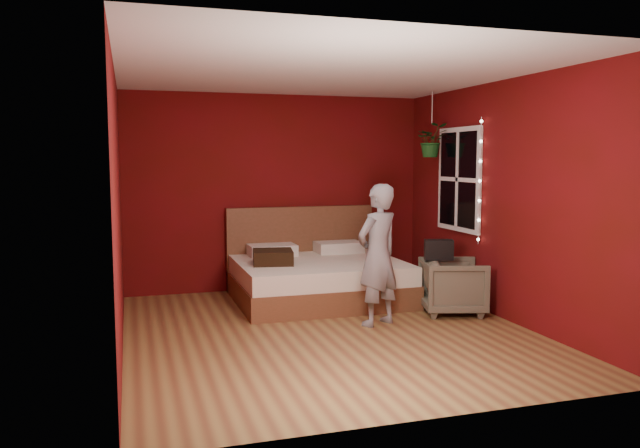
{
  "coord_description": "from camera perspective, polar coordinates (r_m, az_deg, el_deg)",
  "views": [
    {
      "loc": [
        -1.9,
        -5.9,
        1.75
      ],
      "look_at": [
        0.03,
        0.4,
        1.06
      ],
      "focal_mm": 35.0,
      "sensor_mm": 36.0,
      "label": 1
    }
  ],
  "objects": [
    {
      "name": "floor",
      "position": [
        6.44,
        0.76,
        -9.79
      ],
      "size": [
        4.5,
        4.5,
        0.0
      ],
      "primitive_type": "plane",
      "color": "olive",
      "rests_on": "ground"
    },
    {
      "name": "room_walls",
      "position": [
        6.2,
        0.79,
        5.31
      ],
      "size": [
        4.04,
        4.54,
        2.62
      ],
      "color": "#610A10",
      "rests_on": "ground"
    },
    {
      "name": "window",
      "position": [
        7.83,
        12.56,
        4.0
      ],
      "size": [
        0.05,
        0.97,
        1.27
      ],
      "color": "white",
      "rests_on": "room_walls"
    },
    {
      "name": "fairy_lights",
      "position": [
        7.37,
        14.41,
        3.84
      ],
      "size": [
        0.04,
        0.04,
        1.45
      ],
      "color": "silver",
      "rests_on": "room_walls"
    },
    {
      "name": "bed",
      "position": [
        7.8,
        -0.33,
        -4.82
      ],
      "size": [
        2.02,
        1.72,
        1.11
      ],
      "color": "brown",
      "rests_on": "ground"
    },
    {
      "name": "person",
      "position": [
        6.57,
        5.31,
        -2.83
      ],
      "size": [
        0.64,
        0.55,
        1.49
      ],
      "primitive_type": "imported",
      "rotation": [
        0.0,
        0.0,
        3.57
      ],
      "color": "slate",
      "rests_on": "ground"
    },
    {
      "name": "armchair",
      "position": [
        7.26,
        12.08,
        -5.59
      ],
      "size": [
        0.84,
        0.83,
        0.62
      ],
      "primitive_type": "imported",
      "rotation": [
        0.0,
        0.0,
        1.3
      ],
      "color": "#5F5B4B",
      "rests_on": "ground"
    },
    {
      "name": "handbag",
      "position": [
        7.12,
        10.8,
        -2.32
      ],
      "size": [
        0.35,
        0.26,
        0.23
      ],
      "primitive_type": "cube",
      "rotation": [
        0.0,
        0.0,
        -0.36
      ],
      "color": "black",
      "rests_on": "armchair"
    },
    {
      "name": "throw_pillow",
      "position": [
        7.45,
        -4.33,
        -3.03
      ],
      "size": [
        0.54,
        0.54,
        0.16
      ],
      "primitive_type": "cube",
      "rotation": [
        0.0,
        0.0,
        -0.17
      ],
      "color": "black",
      "rests_on": "bed"
    },
    {
      "name": "hanging_plant",
      "position": [
        8.09,
        10.16,
        7.54
      ],
      "size": [
        0.45,
        0.41,
        0.83
      ],
      "color": "silver",
      "rests_on": "room_walls"
    }
  ]
}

